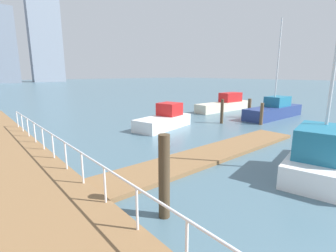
{
  "coord_description": "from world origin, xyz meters",
  "views": [
    {
      "loc": [
        -5.89,
        1.57,
        3.96
      ],
      "look_at": [
        0.75,
        9.43,
        1.74
      ],
      "focal_mm": 26.33,
      "sensor_mm": 36.0,
      "label": 1
    }
  ],
  "objects_px": {
    "moored_boat_2": "(274,110)",
    "moored_boat_4": "(164,120)",
    "moored_boat_0": "(322,156)",
    "moored_boat_1": "(225,104)"
  },
  "relations": [
    {
      "from": "moored_boat_2",
      "to": "moored_boat_4",
      "type": "distance_m",
      "value": 10.77
    },
    {
      "from": "moored_boat_0",
      "to": "moored_boat_2",
      "type": "xyz_separation_m",
      "value": [
        10.95,
        7.48,
        -0.06
      ]
    },
    {
      "from": "moored_boat_1",
      "to": "moored_boat_4",
      "type": "distance_m",
      "value": 10.8
    },
    {
      "from": "moored_boat_0",
      "to": "moored_boat_2",
      "type": "height_order",
      "value": "moored_boat_2"
    },
    {
      "from": "moored_boat_1",
      "to": "moored_boat_4",
      "type": "height_order",
      "value": "moored_boat_1"
    },
    {
      "from": "moored_boat_0",
      "to": "moored_boat_4",
      "type": "relative_size",
      "value": 1.18
    },
    {
      "from": "moored_boat_2",
      "to": "moored_boat_1",
      "type": "bearing_deg",
      "value": 87.94
    },
    {
      "from": "moored_boat_1",
      "to": "moored_boat_4",
      "type": "bearing_deg",
      "value": -166.81
    },
    {
      "from": "moored_boat_0",
      "to": "moored_boat_2",
      "type": "relative_size",
      "value": 0.7
    },
    {
      "from": "moored_boat_1",
      "to": "moored_boat_4",
      "type": "xyz_separation_m",
      "value": [
        -10.51,
        -2.46,
        -0.05
      ]
    }
  ]
}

